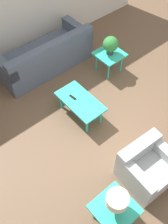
{
  "coord_description": "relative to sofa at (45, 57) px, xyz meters",
  "views": [
    {
      "loc": [
        -1.89,
        2.3,
        4.26
      ],
      "look_at": [
        0.33,
        0.41,
        0.55
      ],
      "focal_mm": 42.0,
      "sensor_mm": 36.0,
      "label": 1
    }
  ],
  "objects": [
    {
      "name": "sofa",
      "position": [
        0.0,
        0.0,
        0.0
      ],
      "size": [
        0.93,
        2.19,
        0.85
      ],
      "rotation": [
        0.0,
        0.0,
        1.57
      ],
      "color": "#4C566B",
      "rests_on": "ground_plane"
    },
    {
      "name": "armchair",
      "position": [
        -3.36,
        0.32,
        -0.02
      ],
      "size": [
        0.81,
        0.86,
        0.71
      ],
      "rotation": [
        0.0,
        0.0,
        -1.63
      ],
      "color": "#A8ADB2",
      "rests_on": "ground_plane"
    },
    {
      "name": "side_table_plant",
      "position": [
        -1.04,
        -1.04,
        0.12
      ],
      "size": [
        0.59,
        0.59,
        0.51
      ],
      "color": "#2DB79E",
      "rests_on": "ground_plane"
    },
    {
      "name": "coffee_table",
      "position": [
        -1.62,
        0.3,
        0.06
      ],
      "size": [
        1.0,
        0.53,
        0.43
      ],
      "color": "#2DB79E",
      "rests_on": "ground_plane"
    },
    {
      "name": "ground_plane",
      "position": [
        -2.29,
        0.07,
        -0.32
      ],
      "size": [
        14.0,
        14.0,
        0.0
      ],
      "primitive_type": "plane",
      "color": "brown"
    },
    {
      "name": "side_table_lamp",
      "position": [
        -3.54,
        1.25,
        0.12
      ],
      "size": [
        0.59,
        0.59,
        0.51
      ],
      "color": "#2DB79E",
      "rests_on": "ground_plane"
    },
    {
      "name": "table_lamp",
      "position": [
        -3.54,
        1.25,
        0.5
      ],
      "size": [
        0.31,
        0.31,
        0.42
      ],
      "color": "#333333",
      "rests_on": "side_table_lamp"
    },
    {
      "name": "remote_control",
      "position": [
        -1.47,
        0.36,
        0.13
      ],
      "size": [
        0.16,
        0.06,
        0.02
      ],
      "color": "black",
      "rests_on": "coffee_table"
    },
    {
      "name": "wall_right",
      "position": [
        0.77,
        0.07,
        1.03
      ],
      "size": [
        0.12,
        7.2,
        2.7
      ],
      "color": "silver",
      "rests_on": "ground_plane"
    },
    {
      "name": "potted_plant",
      "position": [
        -1.04,
        -1.04,
        0.43
      ],
      "size": [
        0.33,
        0.33,
        0.42
      ],
      "color": "#333338",
      "rests_on": "side_table_plant"
    }
  ]
}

